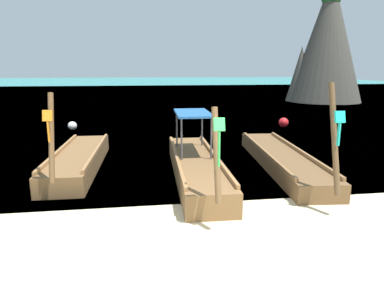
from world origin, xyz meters
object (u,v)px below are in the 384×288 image
(longtail_boat_orange_ribbon, at_px, (79,160))
(longtail_boat_green_ribbon, at_px, (196,166))
(mooring_buoy_near, at_px, (284,123))
(longtail_boat_turquoise_ribbon, at_px, (281,159))
(karst_rock, at_px, (326,41))
(mooring_buoy_far, at_px, (72,126))

(longtail_boat_orange_ribbon, relative_size, longtail_boat_green_ribbon, 0.89)
(mooring_buoy_near, bearing_deg, longtail_boat_turquoise_ribbon, -113.38)
(karst_rock, height_order, mooring_buoy_far, karst_rock)
(karst_rock, bearing_deg, mooring_buoy_near, -125.09)
(longtail_boat_green_ribbon, distance_m, longtail_boat_turquoise_ribbon, 2.89)
(mooring_buoy_far, bearing_deg, mooring_buoy_near, -3.56)
(mooring_buoy_near, xyz_separation_m, mooring_buoy_far, (-10.76, 0.67, -0.04))
(longtail_boat_orange_ribbon, relative_size, mooring_buoy_near, 10.90)
(longtail_boat_turquoise_ribbon, xyz_separation_m, mooring_buoy_near, (3.01, 6.97, 0.01))
(karst_rock, bearing_deg, mooring_buoy_far, -147.69)
(karst_rock, bearing_deg, longtail_boat_turquoise_ribbon, -121.40)
(mooring_buoy_far, bearing_deg, karst_rock, 32.31)
(longtail_boat_green_ribbon, xyz_separation_m, mooring_buoy_far, (-4.95, 8.32, -0.12))
(mooring_buoy_near, bearing_deg, longtail_boat_orange_ribbon, -145.61)
(longtail_boat_orange_ribbon, bearing_deg, mooring_buoy_near, 34.39)
(longtail_boat_green_ribbon, height_order, mooring_buoy_near, longtail_boat_green_ribbon)
(mooring_buoy_far, bearing_deg, longtail_boat_green_ribbon, -59.26)
(longtail_boat_orange_ribbon, xyz_separation_m, longtail_boat_green_ribbon, (3.41, -1.34, 0.06))
(mooring_buoy_near, height_order, mooring_buoy_far, mooring_buoy_near)
(karst_rock, relative_size, mooring_buoy_near, 22.04)
(longtail_boat_orange_ribbon, height_order, mooring_buoy_near, longtail_boat_orange_ribbon)
(longtail_boat_green_ribbon, bearing_deg, mooring_buoy_far, 120.74)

